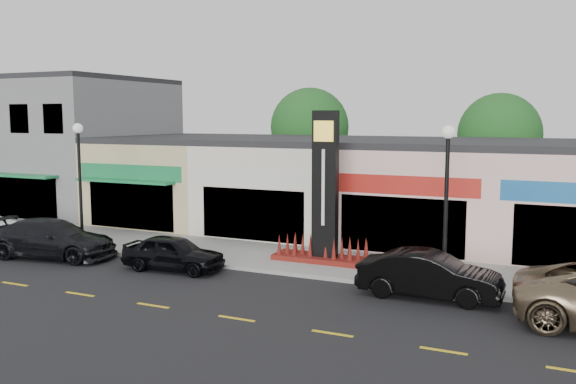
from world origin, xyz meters
name	(u,v)px	position (x,y,z in m)	size (l,w,h in m)	color
ground	(205,282)	(0.00, 0.00, 0.00)	(120.00, 120.00, 0.00)	black
sidewalk	(260,255)	(0.00, 4.35, 0.07)	(52.00, 4.30, 0.15)	gray
curb	(233,267)	(0.00, 2.10, 0.07)	(52.00, 0.20, 0.15)	gray
building_grey_2story	(61,144)	(-18.00, 11.48, 4.14)	(12.00, 10.95, 8.30)	slate
shop_beige	(185,177)	(-8.50, 11.46, 2.40)	(7.00, 10.85, 4.80)	tan
shop_cream	(295,183)	(-1.50, 11.47, 2.40)	(7.00, 10.01, 4.80)	beige
shop_pink_w	(427,189)	(5.50, 11.47, 2.40)	(7.00, 10.01, 4.80)	beige
tree_rear_west	(310,127)	(-4.00, 19.50, 5.22)	(5.20, 5.20, 7.83)	#382619
tree_rear_mid	(499,134)	(8.00, 19.50, 4.88)	(4.80, 4.80, 7.29)	#382619
lamp_west_near	(80,172)	(-8.00, 2.50, 3.48)	(0.44, 0.44, 5.47)	black
lamp_east_near	(446,190)	(8.00, 2.50, 3.48)	(0.44, 0.44, 5.47)	black
pylon_sign	(325,209)	(3.00, 4.20, 2.27)	(4.20, 1.30, 6.00)	#56150E
car_dark_sedan	(52,239)	(-7.93, 0.65, 0.81)	(5.56, 2.26, 1.61)	black
car_black_sedan	(173,253)	(-2.02, 0.99, 0.69)	(4.02, 1.62, 1.37)	black
car_black_conv	(430,275)	(7.73, 1.44, 0.76)	(4.63, 1.62, 1.53)	black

